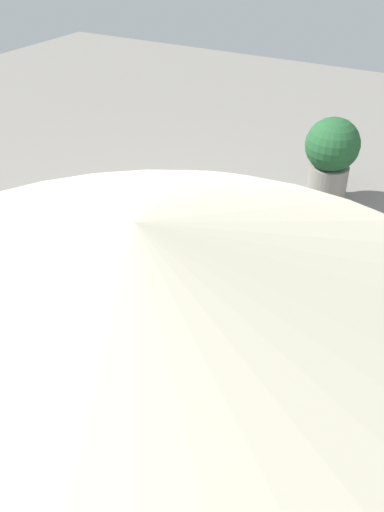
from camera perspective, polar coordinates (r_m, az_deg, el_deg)
The scene contains 8 objects.
ground_plane at distance 4.94m, azimuth -0.00°, elevation -2.92°, with size 16.00×16.00×0.00m, color gray.
round_bed at distance 4.79m, azimuth -0.00°, elevation -0.43°, with size 2.71×2.71×0.51m.
throw_pillow_0 at distance 5.36m, azimuth -0.97°, elevation 7.83°, with size 0.41×0.33×0.20m, color beige.
throw_pillow_1 at distance 5.28m, azimuth -5.71°, elevation 6.94°, with size 0.46×0.37×0.15m, color silver.
throw_pillow_2 at distance 5.00m, azimuth -9.33°, elevation 5.13°, with size 0.43×0.28×0.17m, color silver.
throw_pillow_3 at distance 4.64m, azimuth -10.89°, elevation 2.29°, with size 0.54×0.32×0.14m, color silver.
patio_umbrella at distance 1.34m, azimuth -5.56°, elevation -4.56°, with size 2.31×2.31×2.36m.
planter at distance 6.29m, azimuth 14.52°, elevation 10.25°, with size 0.60×0.60×0.98m.
Camera 1 is at (3.42, 1.97, 2.97)m, focal length 37.70 mm.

